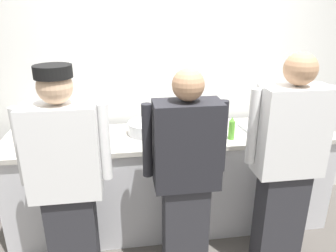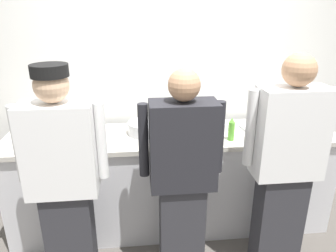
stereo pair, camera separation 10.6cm
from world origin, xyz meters
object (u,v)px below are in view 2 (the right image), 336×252
Objects in this scene: plate_stack_rear at (75,129)px; ramekin_green_sauce at (97,143)px; chef_center at (182,176)px; mixing_bowl_steel at (148,127)px; squeeze_bottle_primary at (231,130)px; deli_cup at (88,130)px; plate_stack_front at (216,126)px; ramekin_orange_sauce at (195,133)px; chef_near_left at (64,179)px; ramekin_yellow_sauce at (292,122)px; ramekin_red_sauce at (39,145)px; sheet_tray at (270,130)px; chef_far_right at (285,165)px.

plate_stack_rear is 2.35× the size of ramekin_green_sauce.
chef_center is 0.70m from mixing_bowl_steel.
squeeze_bottle_primary is 1.80× the size of deli_cup.
plate_stack_rear is (-0.85, 0.74, 0.11)m from chef_center.
plate_stack_front is 2.03× the size of ramekin_orange_sauce.
ramekin_green_sauce is 0.24m from deli_cup.
chef_near_left is 16.47× the size of ramekin_yellow_sauce.
chef_near_left is at bearing -159.08° from ramekin_yellow_sauce.
ramekin_red_sauce is (-0.87, -0.22, -0.03)m from mixing_bowl_steel.
mixing_bowl_steel is at bearing 161.50° from squeeze_bottle_primary.
chef_center reaches higher than mixing_bowl_steel.
chef_center is at bearing -33.86° from ramekin_green_sauce.
ramekin_green_sauce reaches higher than ramekin_yellow_sauce.
sheet_tray is at bearing -8.75° from plate_stack_front.
ramekin_yellow_sauce is 0.93× the size of deli_cup.
ramekin_yellow_sauce is at bearing 7.73° from ramekin_red_sauce.
mixing_bowl_steel is (-0.21, 0.65, 0.13)m from chef_center.
ramekin_red_sauce reaches higher than ramekin_yellow_sauce.
deli_cup is at bearing 174.66° from ramekin_orange_sauce.
chef_center is at bearing -146.05° from sheet_tray.
deli_cup is at bearing 156.64° from chef_far_right.
ramekin_yellow_sauce is at bearing 3.05° from deli_cup.
mixing_bowl_steel reaches higher than plate_stack_front.
chef_far_right reaches higher than sheet_tray.
deli_cup is (-1.48, 0.64, 0.08)m from chef_far_right.
squeeze_bottle_primary is at bearing 18.95° from chef_near_left.
ramekin_orange_sauce is at bearing 5.31° from ramekin_red_sauce.
ramekin_green_sauce is (-0.63, 0.42, 0.10)m from chef_center.
sheet_tray is 0.69m from ramekin_orange_sauce.
squeeze_bottle_primary reaches higher than ramekin_green_sauce.
squeeze_bottle_primary is (-0.28, 0.43, 0.12)m from chef_far_right.
chef_near_left is 0.97× the size of chef_far_right.
deli_cup is (-1.14, -0.03, 0.02)m from plate_stack_front.
sheet_tray is 1.52m from ramekin_green_sauce.
ramekin_red_sauce is at bearing 121.05° from chef_near_left.
chef_far_right is at bearing 0.51° from chef_near_left.
ramekin_orange_sauce is at bearing 155.58° from squeeze_bottle_primary.
plate_stack_front is 1.11× the size of plate_stack_rear.
ramekin_green_sauce is (-1.39, 0.42, 0.05)m from chef_far_right.
ramekin_yellow_sauce is (2.02, -0.00, -0.01)m from plate_stack_rear.
chef_near_left is 1.15m from ramekin_orange_sauce.
plate_stack_front is at bearing -174.42° from ramekin_yellow_sauce.
chef_near_left is 3.59× the size of sheet_tray.
ramekin_orange_sauce is (-0.57, 0.56, 0.05)m from chef_far_right.
ramekin_red_sauce is at bearing -171.19° from plate_stack_front.
plate_stack_rear reaches higher than ramekin_green_sauce.
mixing_bowl_steel reaches higher than ramekin_green_sauce.
ramekin_yellow_sauce is (0.28, 0.15, 0.01)m from sheet_tray.
ramekin_yellow_sauce is (1.17, 0.74, 0.10)m from chef_center.
mixing_bowl_steel is (-0.97, 0.66, 0.08)m from chef_far_right.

